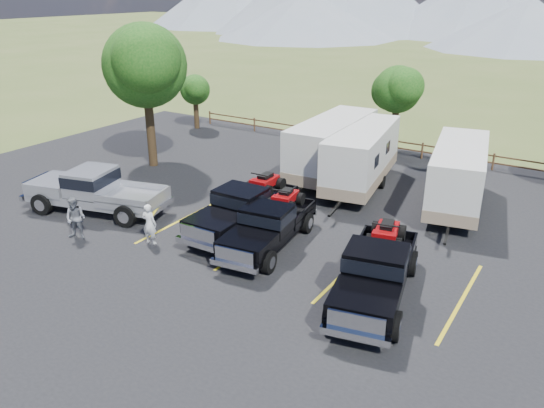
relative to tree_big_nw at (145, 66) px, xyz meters
The scene contains 16 objects.
ground 16.44m from the tree_big_nw, 35.73° to the right, with size 320.00×320.00×0.00m, color #465926.
asphalt_lot 14.99m from the tree_big_nw, 25.65° to the right, with size 44.00×34.00×0.04m, color black.
stall_lines 14.61m from the tree_big_nw, 21.83° to the right, with size 12.12×5.50×0.01m.
tree_big_nw is the anchor object (origin of this frame).
tree_north 14.61m from the tree_big_nw, 43.53° to the left, with size 3.46×3.24×5.25m.
tree_nw_small 9.15m from the tree_big_nw, 113.52° to the left, with size 2.59×2.43×3.85m.
rail_fence 18.06m from the tree_big_nw, 33.08° to the left, with size 36.12×0.12×1.00m.
rig_left 11.25m from the tree_big_nw, 24.23° to the right, with size 2.26×6.19×2.06m.
rig_center 13.05m from the tree_big_nw, 24.14° to the right, with size 2.61×5.95×1.92m.
rig_right 17.82m from the tree_big_nw, 21.33° to the right, with size 3.21×6.48×2.07m.
trailer_left 10.88m from the tree_big_nw, 21.40° to the left, with size 2.63×8.92×3.10m.
trailer_center 12.47m from the tree_big_nw, 14.66° to the left, with size 3.37×8.81×3.05m.
trailer_right 16.93m from the tree_big_nw, ahead, with size 3.42×8.49×2.94m.
pickup_silver 8.25m from the tree_big_nw, 66.50° to the right, with size 6.95×3.71×1.99m.
person_a 11.26m from the tree_big_nw, 46.30° to the right, with size 0.61×0.40×1.68m, color silver.
person_b 10.68m from the tree_big_nw, 63.87° to the right, with size 0.84×0.66×1.73m, color slate.
Camera 1 is at (8.71, -11.70, 9.46)m, focal length 35.00 mm.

